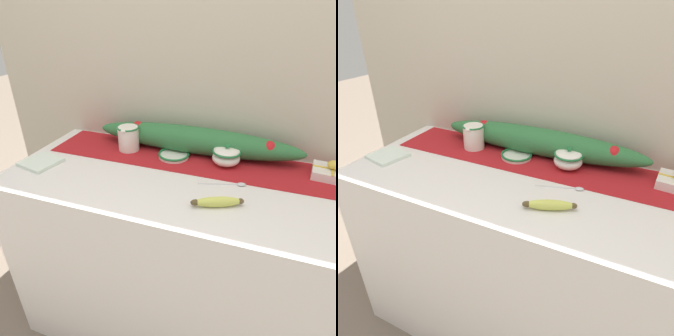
{
  "view_description": "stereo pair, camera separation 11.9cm",
  "coord_description": "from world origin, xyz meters",
  "views": [
    {
      "loc": [
        0.31,
        -1.01,
        1.54
      ],
      "look_at": [
        -0.04,
        -0.02,
        0.97
      ],
      "focal_mm": 32.0,
      "sensor_mm": 36.0,
      "label": 1
    },
    {
      "loc": [
        0.42,
        -0.96,
        1.54
      ],
      "look_at": [
        -0.04,
        -0.02,
        0.97
      ],
      "focal_mm": 32.0,
      "sensor_mm": 36.0,
      "label": 2
    }
  ],
  "objects": [
    {
      "name": "poinsettia_garland",
      "position": [
        -0.0,
        0.25,
        0.98
      ],
      "size": [
        0.98,
        0.14,
        0.12
      ],
      "color": "#2D6B38",
      "rests_on": "countertop"
    },
    {
      "name": "ground_plane",
      "position": [
        0.0,
        0.0,
        0.0
      ],
      "size": [
        12.0,
        12.0,
        0.0
      ],
      "primitive_type": "plane",
      "color": "#7A6B5B"
    },
    {
      "name": "small_dish",
      "position": [
        -0.08,
        0.17,
        0.93
      ],
      "size": [
        0.14,
        0.14,
        0.02
      ],
      "color": "white",
      "rests_on": "countertop"
    },
    {
      "name": "cream_pitcher",
      "position": [
        -0.31,
        0.17,
        0.98
      ],
      "size": [
        0.11,
        0.12,
        0.12
      ],
      "color": "white",
      "rests_on": "countertop"
    },
    {
      "name": "table_runner",
      "position": [
        0.0,
        0.17,
        0.92
      ],
      "size": [
        1.32,
        0.28,
        0.0
      ],
      "primitive_type": "cube",
      "color": "#A8191E",
      "rests_on": "countertop"
    },
    {
      "name": "spoon",
      "position": [
        0.24,
        0.02,
        0.92
      ],
      "size": [
        0.18,
        0.07,
        0.01
      ],
      "rotation": [
        0.0,
        0.0,
        0.29
      ],
      "color": "silver",
      "rests_on": "countertop"
    },
    {
      "name": "sugar_bowl",
      "position": [
        0.16,
        0.17,
        0.96
      ],
      "size": [
        0.12,
        0.12,
        0.1
      ],
      "color": "white",
      "rests_on": "countertop"
    },
    {
      "name": "banana",
      "position": [
        0.19,
        -0.14,
        0.94
      ],
      "size": [
        0.18,
        0.1,
        0.04
      ],
      "rotation": [
        0.0,
        0.0,
        0.39
      ],
      "color": "#CCD156",
      "rests_on": "countertop"
    },
    {
      "name": "napkin_stack",
      "position": [
        -0.61,
        -0.09,
        0.93
      ],
      "size": [
        0.18,
        0.18,
        0.02
      ],
      "primitive_type": "cube",
      "rotation": [
        0.0,
        0.0,
        -0.21
      ],
      "color": "silver",
      "rests_on": "countertop"
    },
    {
      "name": "countertop",
      "position": [
        0.0,
        0.0,
        0.46
      ],
      "size": [
        1.44,
        0.64,
        0.92
      ],
      "primitive_type": "cube",
      "color": "silver",
      "rests_on": "ground_plane"
    },
    {
      "name": "back_wall",
      "position": [
        0.0,
        0.34,
        1.2
      ],
      "size": [
        2.24,
        0.04,
        2.4
      ],
      "primitive_type": "cube",
      "color": "#B7AD99",
      "rests_on": "ground_plane"
    }
  ]
}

